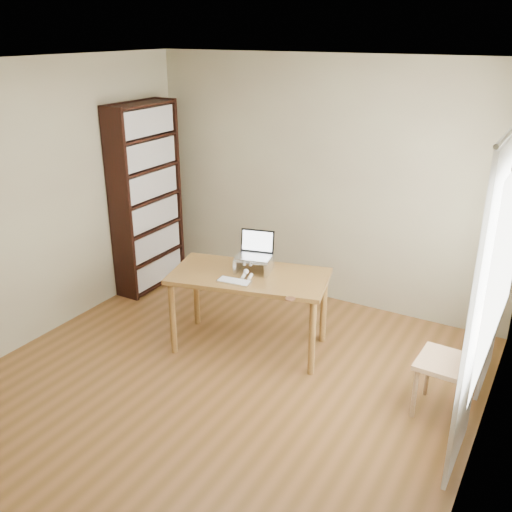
{
  "coord_description": "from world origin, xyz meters",
  "views": [
    {
      "loc": [
        2.29,
        -3.17,
        2.83
      ],
      "look_at": [
        -0.03,
        0.87,
        0.95
      ],
      "focal_mm": 40.0,
      "sensor_mm": 36.0,
      "label": 1
    }
  ],
  "objects": [
    {
      "name": "room",
      "position": [
        0.03,
        0.01,
        1.3
      ],
      "size": [
        4.04,
        4.54,
        2.64
      ],
      "color": "brown",
      "rests_on": "ground"
    },
    {
      "name": "bookshelf",
      "position": [
        -1.83,
        1.55,
        1.05
      ],
      "size": [
        0.3,
        0.9,
        2.1
      ],
      "color": "black",
      "rests_on": "ground"
    },
    {
      "name": "curtains",
      "position": [
        1.92,
        0.8,
        1.17
      ],
      "size": [
        0.03,
        1.9,
        2.25
      ],
      "color": "white",
      "rests_on": "ground"
    },
    {
      "name": "desk",
      "position": [
        -0.11,
        0.89,
        0.65
      ],
      "size": [
        1.54,
        1.02,
        0.75
      ],
      "rotation": [
        0.0,
        0.0,
        0.24
      ],
      "color": "brown",
      "rests_on": "ground"
    },
    {
      "name": "laptop_stand",
      "position": [
        -0.11,
        0.97,
        0.83
      ],
      "size": [
        0.32,
        0.25,
        0.13
      ],
      "rotation": [
        0.0,
        0.0,
        0.24
      ],
      "color": "silver",
      "rests_on": "desk"
    },
    {
      "name": "laptop",
      "position": [
        -0.11,
        1.03,
        0.94
      ],
      "size": [
        0.36,
        0.33,
        0.22
      ],
      "rotation": [
        0.0,
        0.0,
        0.24
      ],
      "color": "silver",
      "rests_on": "laptop_stand"
    },
    {
      "name": "keyboard",
      "position": [
        -0.14,
        0.67,
        0.76
      ],
      "size": [
        0.31,
        0.16,
        0.02
      ],
      "rotation": [
        0.0,
        0.0,
        0.12
      ],
      "color": "silver",
      "rests_on": "desk"
    },
    {
      "name": "coaster",
      "position": [
        0.44,
        0.62,
        0.75
      ],
      "size": [
        0.09,
        0.09,
        0.01
      ],
      "primitive_type": "cylinder",
      "color": "brown",
      "rests_on": "desk"
    },
    {
      "name": "cat",
      "position": [
        -0.14,
        1.0,
        0.82
      ],
      "size": [
        0.25,
        0.49,
        0.16
      ],
      "rotation": [
        0.0,
        0.0,
        0.31
      ],
      "color": "#3F3832",
      "rests_on": "desk"
    },
    {
      "name": "chair",
      "position": [
        1.77,
        0.78,
        0.52
      ],
      "size": [
        0.44,
        0.44,
        0.95
      ],
      "rotation": [
        0.0,
        0.0,
        -0.04
      ],
      "color": "tan",
      "rests_on": "ground"
    }
  ]
}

